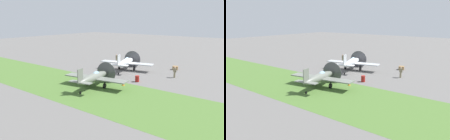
# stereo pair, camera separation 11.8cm
# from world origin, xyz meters

# --- Properties ---
(ground_plane) EXTENTS (160.00, 160.00, 0.00)m
(ground_plane) POSITION_xyz_m (0.00, 0.00, 0.00)
(ground_plane) COLOR #605E5B
(grass_verge) EXTENTS (120.00, 11.00, 0.01)m
(grass_verge) POSITION_xyz_m (0.00, -12.71, 0.00)
(grass_verge) COLOR #476B2D
(grass_verge) RESTS_ON ground
(airplane_lead) EXTENTS (9.63, 7.70, 3.41)m
(airplane_lead) POSITION_xyz_m (-0.18, -0.40, 1.43)
(airplane_lead) COLOR #B2B7BC
(airplane_lead) RESTS_ON ground
(airplane_wingman) EXTENTS (9.26, 7.38, 3.28)m
(airplane_wingman) POSITION_xyz_m (2.37, -11.50, 1.37)
(airplane_wingman) COLOR slate
(airplane_wingman) RESTS_ON ground
(ground_crew_chief) EXTENTS (0.55, 0.38, 1.73)m
(ground_crew_chief) POSITION_xyz_m (-5.74, 4.21, 0.91)
(ground_crew_chief) COLOR #847A5B
(ground_crew_chief) RESTS_ON ground
(ground_crew_mechanic) EXTENTS (0.60, 0.38, 1.73)m
(ground_crew_mechanic) POSITION_xyz_m (8.74, -0.06, 0.91)
(ground_crew_mechanic) COLOR #847A5B
(ground_crew_mechanic) RESTS_ON ground
(fuel_drum) EXTENTS (0.60, 0.60, 0.90)m
(fuel_drum) POSITION_xyz_m (5.42, -5.66, 0.45)
(fuel_drum) COLOR maroon
(fuel_drum) RESTS_ON ground
(supply_crate) EXTENTS (1.10, 1.10, 0.64)m
(supply_crate) POSITION_xyz_m (6.58, 5.39, 0.32)
(supply_crate) COLOR olive
(supply_crate) RESTS_ON ground
(runway_marker_cone) EXTENTS (0.36, 0.36, 0.44)m
(runway_marker_cone) POSITION_xyz_m (4.91, -8.43, 0.22)
(runway_marker_cone) COLOR orange
(runway_marker_cone) RESTS_ON ground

